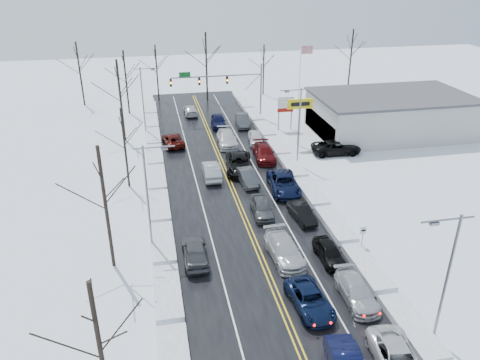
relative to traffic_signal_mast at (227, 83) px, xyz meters
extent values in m
plane|color=silver|center=(-3.45, -27.99, -5.48)|extent=(160.00, 160.00, 0.00)
cube|color=black|center=(-3.45, -25.99, -5.47)|extent=(14.00, 84.00, 0.01)
cube|color=white|center=(-11.05, -25.99, -5.48)|extent=(1.88, 72.00, 0.54)
cube|color=white|center=(4.15, -25.99, -5.48)|extent=(1.88, 72.00, 0.54)
cylinder|color=slate|center=(5.05, 0.01, -1.48)|extent=(0.24, 0.24, 8.00)
cylinder|color=slate|center=(-1.45, 0.01, 1.02)|extent=(13.00, 0.18, 0.18)
cylinder|color=slate|center=(3.85, 0.01, -0.08)|extent=(2.33, 0.10, 2.33)
cube|color=#0C591E|center=(-5.95, 0.01, 1.42)|extent=(1.60, 0.08, 0.70)
cube|color=black|center=(0.05, 0.01, 0.37)|extent=(0.32, 0.25, 1.05)
sphere|color=#3F0705|center=(0.05, -0.15, 0.67)|extent=(0.20, 0.20, 0.20)
sphere|color=orange|center=(0.05, -0.15, 0.37)|extent=(0.22, 0.22, 0.22)
sphere|color=black|center=(0.05, -0.15, 0.07)|extent=(0.20, 0.20, 0.20)
cube|color=black|center=(-3.95, 0.01, 0.37)|extent=(0.32, 0.25, 1.05)
sphere|color=#3F0705|center=(-3.95, -0.15, 0.67)|extent=(0.20, 0.20, 0.20)
sphere|color=orange|center=(-3.95, -0.15, 0.37)|extent=(0.22, 0.22, 0.22)
sphere|color=black|center=(-3.95, -0.15, 0.07)|extent=(0.20, 0.20, 0.20)
cube|color=black|center=(-7.95, 0.01, 0.37)|extent=(0.32, 0.25, 1.05)
sphere|color=#3F0705|center=(-7.95, -0.15, 0.67)|extent=(0.20, 0.20, 0.20)
sphere|color=orange|center=(-7.95, -0.15, 0.37)|extent=(0.22, 0.22, 0.22)
sphere|color=black|center=(-7.95, -0.15, 0.07)|extent=(0.20, 0.20, 0.20)
cylinder|color=slate|center=(7.05, -11.99, -2.68)|extent=(0.20, 0.20, 5.60)
cube|color=yellow|center=(7.05, -11.99, -0.08)|extent=(3.20, 0.30, 1.20)
cube|color=black|center=(7.05, -12.16, -0.08)|extent=(2.40, 0.04, 0.50)
cylinder|color=slate|center=(6.15, -5.99, -3.48)|extent=(0.16, 0.16, 4.00)
cylinder|color=slate|center=(7.95, -5.99, -3.48)|extent=(0.16, 0.16, 4.00)
cube|color=white|center=(7.05, -5.99, -1.18)|extent=(2.20, 0.22, 0.70)
cube|color=white|center=(7.05, -5.99, -1.98)|extent=(2.20, 0.22, 0.70)
cube|color=#9B140B|center=(7.05, -5.99, -2.68)|extent=(2.20, 0.22, 0.50)
cylinder|color=slate|center=(4.75, -35.99, -4.38)|extent=(0.08, 0.08, 2.20)
cube|color=white|center=(4.75, -35.99, -3.48)|extent=(0.55, 0.05, 0.70)
cube|color=black|center=(4.75, -36.03, -3.48)|extent=(0.35, 0.02, 0.15)
cylinder|color=silver|center=(11.55, 2.01, -0.48)|extent=(0.14, 0.14, 10.00)
cube|color=#AFAFAA|center=(20.55, -9.99, -2.98)|extent=(20.00, 12.00, 5.00)
cube|color=#262628|center=(10.60, -9.99, -3.88)|extent=(0.10, 11.00, 2.80)
cube|color=#3F3F42|center=(20.55, -9.99, -0.33)|extent=(20.40, 12.40, 0.30)
cylinder|color=slate|center=(5.05, -45.99, -0.98)|extent=(0.18, 0.18, 9.00)
cylinder|color=slate|center=(4.25, -45.99, 3.32)|extent=(3.20, 0.12, 0.12)
cube|color=slate|center=(3.45, -45.99, 3.17)|extent=(0.50, 0.25, 0.18)
cylinder|color=slate|center=(5.05, -17.99, -0.98)|extent=(0.18, 0.18, 9.00)
cylinder|color=slate|center=(4.25, -17.99, 3.32)|extent=(3.20, 0.12, 0.12)
cube|color=slate|center=(3.45, -17.99, 3.17)|extent=(0.50, 0.25, 0.18)
cylinder|color=slate|center=(-11.95, -31.99, -0.98)|extent=(0.18, 0.18, 9.00)
cylinder|color=slate|center=(-11.15, -31.99, 3.32)|extent=(3.20, 0.12, 0.12)
cube|color=slate|center=(-10.35, -31.99, 3.17)|extent=(0.50, 0.25, 0.18)
cylinder|color=slate|center=(-11.95, -3.99, -0.98)|extent=(0.18, 0.18, 9.00)
cylinder|color=slate|center=(-11.15, -3.99, 3.32)|extent=(3.20, 0.12, 0.12)
cube|color=slate|center=(-10.35, -3.99, 3.17)|extent=(0.50, 0.25, 0.18)
cylinder|color=#2D231C|center=(-14.45, -47.99, -0.98)|extent=(0.24, 0.24, 9.00)
cylinder|color=#2D231C|center=(-14.95, -33.99, -0.48)|extent=(0.27, 0.27, 10.00)
cylinder|color=#2D231C|center=(-13.95, -19.99, -1.23)|extent=(0.23, 0.23, 8.50)
cylinder|color=#2D231C|center=(-14.65, -5.99, -0.23)|extent=(0.28, 0.28, 10.50)
cylinder|color=#2D231C|center=(-14.25, 6.01, -0.73)|extent=(0.25, 0.25, 9.50)
cylinder|color=#2D231C|center=(-21.45, 12.01, -0.48)|extent=(0.27, 0.27, 10.00)
cylinder|color=#2D231C|center=(-9.45, 13.01, -0.98)|extent=(0.24, 0.24, 9.00)
cylinder|color=#2D231C|center=(-1.45, 11.01, 0.02)|extent=(0.29, 0.29, 11.00)
cylinder|color=#2D231C|center=(8.55, 12.51, -1.23)|extent=(0.23, 0.23, 8.50)
cylinder|color=#2D231C|center=(24.55, 13.01, -0.23)|extent=(0.28, 0.28, 10.50)
imported|color=#0B1532|center=(-1.61, -41.66, -5.48)|extent=(2.65, 5.08, 1.37)
imported|color=#BABABC|center=(-1.67, -35.67, -5.48)|extent=(2.51, 5.61, 1.60)
imported|color=#46484C|center=(-1.74, -28.55, -5.48)|extent=(2.02, 4.55, 1.52)
imported|color=#3D3F42|center=(-1.68, -21.68, -5.48)|extent=(1.96, 4.62, 1.48)
imported|color=black|center=(-1.87, -18.24, -5.48)|extent=(3.66, 6.51, 1.72)
imported|color=silver|center=(-1.80, -10.15, -5.48)|extent=(2.71, 5.97, 1.70)
imported|color=black|center=(-1.81, -2.95, -5.48)|extent=(2.31, 5.01, 1.66)
imported|color=#AAADB2|center=(1.84, -41.51, -5.48)|extent=(2.08, 4.90, 1.41)
imported|color=black|center=(1.75, -36.60, -5.48)|extent=(1.75, 4.20, 1.42)
imported|color=black|center=(1.61, -30.10, -5.48)|extent=(1.82, 4.25, 1.36)
imported|color=black|center=(1.63, -24.14, -5.48)|extent=(3.34, 6.30, 1.69)
imported|color=#4A090B|center=(1.69, -15.68, -5.48)|extent=(2.67, 5.68, 1.60)
imported|color=silver|center=(1.88, -10.40, -5.48)|extent=(2.29, 4.55, 1.49)
imported|color=#3D3F42|center=(1.62, -3.27, -5.48)|extent=(2.19, 5.15, 1.65)
imported|color=#A3A5AB|center=(-5.17, -19.53, -5.48)|extent=(1.88, 5.03, 1.64)
imported|color=#430C09|center=(-8.58, -8.94, -5.48)|extent=(2.87, 5.32, 1.42)
imported|color=silver|center=(-5.05, 3.50, -5.48)|extent=(2.03, 4.87, 1.41)
imported|color=#3F4144|center=(-8.63, -34.60, -5.48)|extent=(2.00, 4.82, 1.63)
imported|color=black|center=(10.71, -15.77, -5.48)|extent=(6.15, 3.09, 1.67)
imported|color=#A6A9AE|center=(13.72, -13.14, -5.48)|extent=(2.17, 4.87, 1.39)
imported|color=black|center=(11.56, -5.55, -5.48)|extent=(1.94, 4.63, 1.56)
camera|label=1|loc=(-11.22, -65.36, 16.26)|focal=35.00mm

